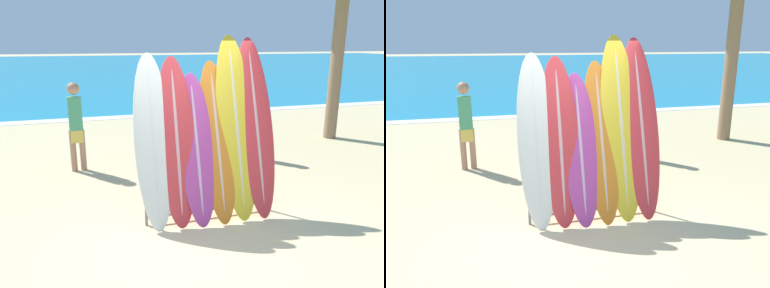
# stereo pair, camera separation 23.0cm
# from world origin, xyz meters

# --- Properties ---
(ground_plane) EXTENTS (160.00, 160.00, 0.00)m
(ground_plane) POSITION_xyz_m (0.00, 0.00, 0.00)
(ground_plane) COLOR #CCB789
(ocean_water) EXTENTS (120.00, 60.00, 0.01)m
(ocean_water) POSITION_xyz_m (0.00, 37.76, 0.00)
(ocean_water) COLOR teal
(ocean_water) RESTS_ON ground_plane
(surfboard_rack) EXTENTS (1.86, 0.04, 0.88)m
(surfboard_rack) POSITION_xyz_m (0.39, 0.57, 0.47)
(surfboard_rack) COLOR slate
(surfboard_rack) RESTS_ON ground_plane
(surfboard_slot_0) EXTENTS (0.52, 0.66, 2.36)m
(surfboard_slot_0) POSITION_xyz_m (-0.38, 0.61, 1.18)
(surfboard_slot_0) COLOR silver
(surfboard_slot_0) RESTS_ON ground_plane
(surfboard_slot_1) EXTENTS (0.53, 0.67, 2.31)m
(surfboard_slot_1) POSITION_xyz_m (-0.06, 0.61, 1.16)
(surfboard_slot_1) COLOR red
(surfboard_slot_1) RESTS_ON ground_plane
(surfboard_slot_2) EXTENTS (0.51, 0.76, 2.08)m
(surfboard_slot_2) POSITION_xyz_m (0.22, 0.59, 1.04)
(surfboard_slot_2) COLOR #B23D8E
(surfboard_slot_2) RESTS_ON ground_plane
(surfboard_slot_3) EXTENTS (0.50, 0.82, 2.23)m
(surfboard_slot_3) POSITION_xyz_m (0.54, 0.63, 1.12)
(surfboard_slot_3) COLOR orange
(surfboard_slot_3) RESTS_ON ground_plane
(surfboard_slot_4) EXTENTS (0.58, 0.88, 2.59)m
(surfboard_slot_4) POSITION_xyz_m (0.85, 0.68, 1.30)
(surfboard_slot_4) COLOR yellow
(surfboard_slot_4) RESTS_ON ground_plane
(surfboard_slot_5) EXTENTS (0.53, 0.91, 2.56)m
(surfboard_slot_5) POSITION_xyz_m (1.16, 0.67, 1.28)
(surfboard_slot_5) COLOR red
(surfboard_slot_5) RESTS_ON ground_plane
(person_near_water) EXTENTS (0.29, 0.25, 1.68)m
(person_near_water) POSITION_xyz_m (2.17, 3.12, 0.92)
(person_near_water) COLOR tan
(person_near_water) RESTS_ON ground_plane
(person_mid_beach) EXTENTS (0.30, 0.23, 1.75)m
(person_mid_beach) POSITION_xyz_m (-1.38, 3.26, 0.95)
(person_mid_beach) COLOR #A87A5B
(person_mid_beach) RESTS_ON ground_plane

